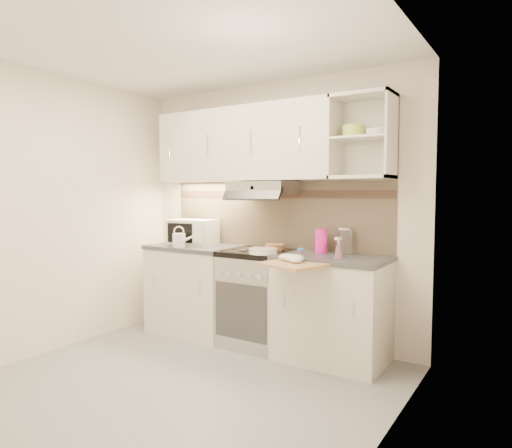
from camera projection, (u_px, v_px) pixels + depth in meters
name	position (u px, v px, depth m)	size (l,w,h in m)	color
ground	(179.00, 386.00, 3.39)	(3.00, 3.00, 0.00)	#9B9B9E
room_shell	(208.00, 168.00, 3.58)	(3.04, 2.84, 2.52)	white
base_cabinet_left	(196.00, 290.00, 4.69)	(0.90, 0.60, 0.86)	silver
worktop_left	(196.00, 247.00, 4.66)	(0.92, 0.62, 0.04)	#47474C
base_cabinet_right	(332.00, 311.00, 3.88)	(0.90, 0.60, 0.86)	silver
worktop_right	(333.00, 258.00, 3.85)	(0.92, 0.62, 0.04)	#47474C
electric_range	(258.00, 298.00, 4.28)	(0.60, 0.60, 0.90)	#B7B7BC
microwave	(193.00, 232.00, 4.75)	(0.49, 0.39, 0.26)	silver
watering_can	(180.00, 240.00, 4.48)	(0.24, 0.15, 0.21)	silver
plate_stack	(263.00, 251.00, 4.01)	(0.25, 0.25, 0.05)	white
bread_loaf	(275.00, 247.00, 4.33)	(0.19, 0.19, 0.05)	#B2803C
pink_pitcher	(321.00, 241.00, 4.06)	(0.11, 0.11, 0.21)	#FA1BA8
glass_jar	(345.00, 241.00, 3.98)	(0.12, 0.12, 0.23)	silver
spice_jar	(301.00, 253.00, 3.77)	(0.05, 0.05, 0.08)	white
spray_bottle	(339.00, 249.00, 3.73)	(0.07, 0.07, 0.18)	pink
cutting_board	(294.00, 264.00, 3.58)	(0.45, 0.41, 0.02)	tan
dish_towel	(292.00, 258.00, 3.64)	(0.24, 0.21, 0.07)	white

